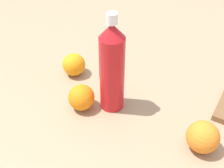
# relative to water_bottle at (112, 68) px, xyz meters

# --- Properties ---
(ground_plane) EXTENTS (2.40, 2.40, 0.00)m
(ground_plane) POSITION_rel_water_bottle_xyz_m (-0.03, 0.02, -0.14)
(ground_plane) COLOR #9E7F60
(water_bottle) EXTENTS (0.07, 0.07, 0.29)m
(water_bottle) POSITION_rel_water_bottle_xyz_m (0.00, 0.00, 0.00)
(water_bottle) COLOR red
(water_bottle) RESTS_ON ground_plane
(orange_0) EXTENTS (0.08, 0.08, 0.08)m
(orange_0) POSITION_rel_water_bottle_xyz_m (-0.08, -0.05, -0.10)
(orange_0) COLOR orange
(orange_0) RESTS_ON ground_plane
(orange_1) EXTENTS (0.08, 0.08, 0.08)m
(orange_1) POSITION_rel_water_bottle_xyz_m (-0.18, 0.09, -0.10)
(orange_1) COLOR orange
(orange_1) RESTS_ON ground_plane
(orange_2) EXTENTS (0.08, 0.08, 0.08)m
(orange_2) POSITION_rel_water_bottle_xyz_m (0.27, -0.05, -0.09)
(orange_2) COLOR orange
(orange_2) RESTS_ON ground_plane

